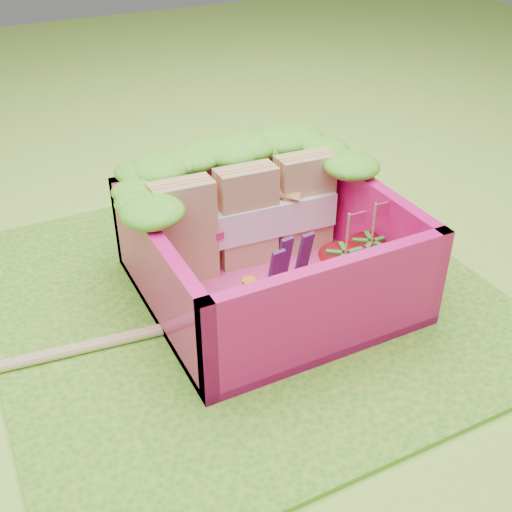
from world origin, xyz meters
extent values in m
plane|color=#94CE3A|center=(0.00, 0.00, 0.00)|extent=(14.00, 14.00, 0.00)
cube|color=#439722|center=(0.00, 0.00, 0.01)|extent=(2.60, 2.60, 0.03)
cube|color=#E73B86|center=(0.15, -0.04, 0.06)|extent=(1.30, 1.30, 0.05)
cube|color=#E61376|center=(0.15, 0.57, 0.31)|extent=(1.30, 0.07, 0.55)
cube|color=#E61376|center=(0.15, -0.66, 0.31)|extent=(1.30, 0.07, 0.55)
cube|color=#E61376|center=(-0.47, -0.04, 0.31)|extent=(0.07, 1.30, 0.55)
cube|color=#E61376|center=(0.76, -0.04, 0.31)|extent=(0.07, 1.30, 0.55)
ellipsoid|color=#3D9A1C|center=(-0.35, 0.54, 0.64)|extent=(0.30, 0.30, 0.11)
ellipsoid|color=#3D9A1C|center=(-0.24, 0.54, 0.64)|extent=(0.30, 0.30, 0.11)
ellipsoid|color=#3D9A1C|center=(-0.13, 0.54, 0.64)|extent=(0.30, 0.30, 0.11)
ellipsoid|color=#3D9A1C|center=(-0.02, 0.54, 0.64)|extent=(0.30, 0.30, 0.11)
ellipsoid|color=#3D9A1C|center=(0.09, 0.54, 0.64)|extent=(0.30, 0.30, 0.11)
ellipsoid|color=#3D9A1C|center=(0.20, 0.54, 0.64)|extent=(0.30, 0.30, 0.11)
ellipsoid|color=#3D9A1C|center=(0.31, 0.54, 0.64)|extent=(0.30, 0.30, 0.11)
ellipsoid|color=#3D9A1C|center=(0.42, 0.54, 0.64)|extent=(0.30, 0.30, 0.11)
ellipsoid|color=#3D9A1C|center=(0.53, 0.54, 0.64)|extent=(0.30, 0.30, 0.11)
ellipsoid|color=#3D9A1C|center=(0.65, 0.54, 0.64)|extent=(0.30, 0.30, 0.11)
ellipsoid|color=#3D9A1C|center=(-0.43, 0.06, 0.64)|extent=(0.27, 0.27, 0.10)
ellipsoid|color=#3D9A1C|center=(-0.43, 0.20, 0.64)|extent=(0.27, 0.27, 0.10)
ellipsoid|color=#3D9A1C|center=(-0.43, 0.34, 0.64)|extent=(0.27, 0.27, 0.10)
ellipsoid|color=#3D9A1C|center=(0.73, 0.06, 0.64)|extent=(0.27, 0.27, 0.10)
ellipsoid|color=#3D9A1C|center=(0.73, 0.20, 0.64)|extent=(0.27, 0.27, 0.10)
ellipsoid|color=#3D9A1C|center=(0.73, 0.34, 0.64)|extent=(0.27, 0.27, 0.10)
cube|color=tan|center=(-0.22, 0.22, 0.37)|extent=(0.34, 0.17, 0.58)
cube|color=tan|center=(0.15, 0.22, 0.37)|extent=(0.34, 0.17, 0.58)
cube|color=tan|center=(0.52, 0.22, 0.37)|extent=(0.34, 0.17, 0.58)
cube|color=white|center=(0.15, 0.22, 0.34)|extent=(1.06, 0.24, 0.20)
cylinder|color=#6FA04D|center=(-0.30, -0.38, 0.15)|extent=(0.12, 0.12, 0.14)
ellipsoid|color=#194713|center=(-0.30, -0.38, 0.28)|extent=(0.31, 0.31, 0.12)
cylinder|color=orange|center=(-0.19, -0.39, 0.22)|extent=(0.07, 0.07, 0.28)
cylinder|color=orange|center=(-0.10, -0.31, 0.21)|extent=(0.07, 0.07, 0.27)
cube|color=#3C164E|center=(0.06, -0.26, 0.27)|extent=(0.07, 0.03, 0.38)
cube|color=#3C164E|center=(0.16, -0.17, 0.27)|extent=(0.07, 0.03, 0.38)
cube|color=#3C164E|center=(0.27, -0.18, 0.27)|extent=(0.07, 0.03, 0.38)
cone|color=#B4170B|center=(0.43, -0.35, 0.22)|extent=(0.28, 0.28, 0.28)
cylinder|color=tan|center=(0.43, -0.35, 0.48)|extent=(0.01, 0.01, 0.24)
cube|color=#CA2169|center=(0.48, -0.35, 0.56)|extent=(0.10, 0.01, 0.06)
cone|color=#B4170B|center=(0.65, -0.27, 0.20)|extent=(0.25, 0.25, 0.25)
cylinder|color=tan|center=(0.65, -0.27, 0.45)|extent=(0.01, 0.01, 0.24)
cube|color=#CA2169|center=(0.70, -0.27, 0.53)|extent=(0.10, 0.01, 0.06)
cube|color=#60C53E|center=(0.65, -0.09, 0.11)|extent=(0.31, 0.22, 0.05)
cube|color=#60C53E|center=(0.65, -0.30, 0.11)|extent=(0.32, 0.10, 0.05)
cube|color=#60C53E|center=(0.32, -0.41, 0.11)|extent=(0.25, 0.30, 0.05)
cube|color=tan|center=(-1.06, -0.07, 0.05)|extent=(2.25, 0.29, 0.05)
cube|color=tan|center=(-1.00, -0.05, 0.05)|extent=(2.25, 0.29, 0.05)
camera|label=1|loc=(-1.21, -2.58, 2.13)|focal=45.00mm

